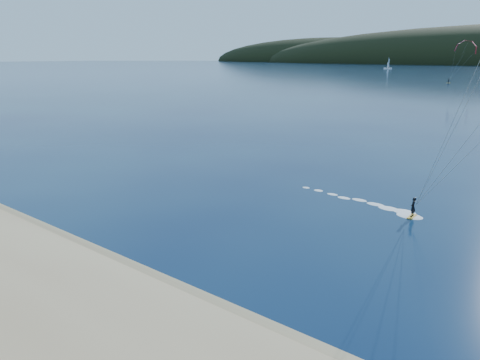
# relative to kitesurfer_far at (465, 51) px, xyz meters

# --- Properties ---
(ground) EXTENTS (1800.00, 1800.00, 0.00)m
(ground) POSITION_rel_kitesurfer_far_xyz_m (24.73, -202.08, -13.64)
(ground) COLOR #071438
(ground) RESTS_ON ground
(wet_sand) EXTENTS (220.00, 2.50, 0.10)m
(wet_sand) POSITION_rel_kitesurfer_far_xyz_m (24.73, -197.58, -13.59)
(wet_sand) COLOR #977A58
(wet_sand) RESTS_ON ground
(kitesurfer_far) EXTENTS (11.01, 5.18, 16.50)m
(kitesurfer_far) POSITION_rel_kitesurfer_far_xyz_m (0.00, 0.00, 0.00)
(kitesurfer_far) COLOR #C78D17
(kitesurfer_far) RESTS_ON ground
(sailboat) EXTENTS (7.14, 4.69, 10.35)m
(sailboat) POSITION_rel_kitesurfer_far_xyz_m (-101.89, 198.41, -12.88)
(sailboat) COLOR white
(sailboat) RESTS_ON ground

